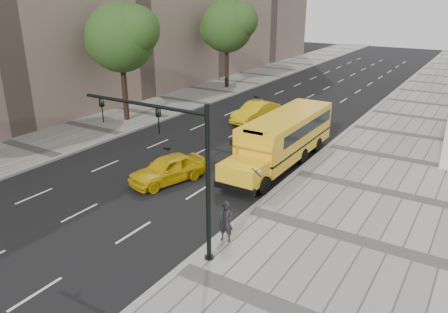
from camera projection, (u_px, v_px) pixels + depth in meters
The scene contains 12 objects.
ground at pixel (211, 156), 28.58m from camera, with size 140.00×140.00×0.00m, color black.
sidewalk_museum at pixel (404, 197), 22.61m from camera, with size 12.00×140.00×0.15m, color gray.
sidewalk_far at pixel (94, 129), 34.01m from camera, with size 6.00×140.00×0.15m, color gray.
curb_museum at pixel (296, 173), 25.58m from camera, with size 0.30×140.00×0.15m, color gray.
curb_far at pixel (122, 135), 32.52m from camera, with size 0.30×140.00×0.15m, color gray.
tree_b at pixel (121, 37), 33.88m from camera, with size 6.05×5.38×9.43m.
tree_c at pixel (228, 26), 46.47m from camera, with size 6.26×5.57×9.47m.
school_bus at pixel (285, 135), 26.92m from camera, with size 2.96×11.56×3.19m.
taxi_near at pixel (168, 169), 24.36m from camera, with size 1.81×4.51×1.54m, color gold.
taxi_far at pixel (256, 112), 35.83m from camera, with size 1.72×4.93×1.62m, color gold.
pedestrian at pixel (226, 222), 18.18m from camera, with size 0.66×0.43×1.80m, color black.
traffic_signal at pixel (177, 158), 16.56m from camera, with size 6.18×0.36×6.40m.
Camera 1 is at (14.90, -22.27, 9.98)m, focal length 35.00 mm.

